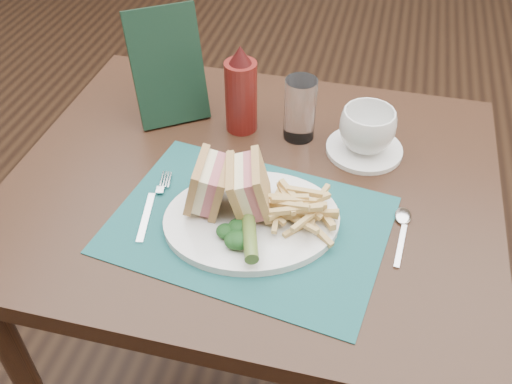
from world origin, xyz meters
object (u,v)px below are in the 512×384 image
(placemat, at_px, (249,224))
(check_presenter, at_px, (168,67))
(saucer, at_px, (364,149))
(ketchup_bottle, at_px, (241,89))
(sandwich_half_b, at_px, (237,187))
(drinking_glass, at_px, (300,109))
(plate, at_px, (252,220))
(sandwich_half_a, at_px, (197,182))
(coffee_cup, at_px, (367,130))
(table_main, at_px, (253,301))

(placemat, xyz_separation_m, check_presenter, (-0.24, 0.28, 0.11))
(saucer, relative_size, ketchup_bottle, 0.81)
(sandwich_half_b, height_order, ketchup_bottle, ketchup_bottle)
(check_presenter, bearing_deg, ketchup_bottle, -38.42)
(sandwich_half_b, xyz_separation_m, drinking_glass, (0.06, 0.26, -0.00))
(drinking_glass, bearing_deg, ketchup_bottle, 179.80)
(placemat, xyz_separation_m, plate, (0.00, 0.00, 0.01))
(plate, bearing_deg, check_presenter, 112.52)
(sandwich_half_a, height_order, coffee_cup, sandwich_half_a)
(placemat, xyz_separation_m, coffee_cup, (0.17, 0.25, 0.05))
(table_main, xyz_separation_m, coffee_cup, (0.19, 0.13, 0.43))
(drinking_glass, height_order, check_presenter, check_presenter)
(sandwich_half_b, bearing_deg, sandwich_half_a, 165.32)
(sandwich_half_a, bearing_deg, table_main, 50.34)
(drinking_glass, bearing_deg, table_main, -110.88)
(sandwich_half_a, xyz_separation_m, ketchup_bottle, (0.01, 0.26, 0.03))
(saucer, height_order, ketchup_bottle, ketchup_bottle)
(plate, bearing_deg, drinking_glass, 64.88)
(coffee_cup, xyz_separation_m, drinking_glass, (-0.14, 0.02, 0.01))
(table_main, height_order, ketchup_bottle, ketchup_bottle)
(sandwich_half_a, relative_size, check_presenter, 0.40)
(sandwich_half_a, relative_size, drinking_glass, 0.72)
(sandwich_half_a, relative_size, saucer, 0.62)
(coffee_cup, bearing_deg, drinking_glass, 171.63)
(placemat, bearing_deg, sandwich_half_b, 146.80)
(placemat, distance_m, plate, 0.01)
(drinking_glass, xyz_separation_m, ketchup_bottle, (-0.12, 0.00, 0.03))
(placemat, distance_m, drinking_glass, 0.28)
(placemat, xyz_separation_m, sandwich_half_a, (-0.09, 0.02, 0.06))
(plate, relative_size, check_presenter, 1.27)
(table_main, distance_m, saucer, 0.45)
(saucer, distance_m, coffee_cup, 0.05)
(placemat, relative_size, sandwich_half_b, 4.61)
(table_main, bearing_deg, sandwich_half_b, -90.38)
(placemat, distance_m, coffee_cup, 0.31)
(placemat, height_order, coffee_cup, coffee_cup)
(drinking_glass, distance_m, check_presenter, 0.28)
(ketchup_bottle, bearing_deg, saucer, -4.55)
(placemat, relative_size, plate, 1.52)
(sandwich_half_b, xyz_separation_m, coffee_cup, (0.19, 0.24, -0.01))
(saucer, distance_m, check_presenter, 0.43)
(ketchup_bottle, bearing_deg, plate, -71.54)
(plate, relative_size, ketchup_bottle, 1.61)
(saucer, bearing_deg, plate, -123.69)
(table_main, bearing_deg, saucer, 34.38)
(check_presenter, bearing_deg, coffee_cup, -38.81)
(table_main, bearing_deg, placemat, -78.88)
(sandwich_half_a, relative_size, coffee_cup, 0.87)
(placemat, xyz_separation_m, ketchup_bottle, (-0.09, 0.27, 0.09))
(table_main, height_order, sandwich_half_a, sandwich_half_a)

